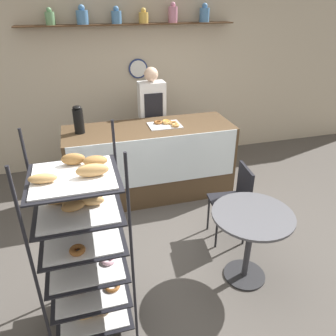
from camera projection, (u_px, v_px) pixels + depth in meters
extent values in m
plane|color=#4C4742|center=(180.00, 257.00, 3.54)|extent=(14.00, 14.00, 0.00)
cube|color=beige|center=(131.00, 80.00, 5.12)|extent=(10.00, 0.06, 2.70)
cube|color=#4C331E|center=(130.00, 24.00, 4.62)|extent=(3.08, 0.24, 0.02)
cylinder|color=#669966|center=(50.00, 18.00, 4.32)|extent=(0.12, 0.12, 0.16)
sphere|color=#669966|center=(49.00, 10.00, 4.27)|extent=(0.07, 0.07, 0.07)
cylinder|color=#4C7FB2|center=(82.00, 17.00, 4.42)|extent=(0.16, 0.16, 0.18)
sphere|color=#4C7FB2|center=(81.00, 8.00, 4.36)|extent=(0.09, 0.09, 0.09)
cylinder|color=#4C7FB2|center=(116.00, 17.00, 4.53)|extent=(0.14, 0.14, 0.16)
sphere|color=#4C7FB2|center=(116.00, 9.00, 4.48)|extent=(0.08, 0.08, 0.08)
cylinder|color=gold|center=(144.00, 18.00, 4.63)|extent=(0.13, 0.13, 0.14)
sphere|color=gold|center=(143.00, 10.00, 4.59)|extent=(0.07, 0.07, 0.07)
cylinder|color=#CC7F99|center=(173.00, 15.00, 4.72)|extent=(0.13, 0.13, 0.21)
sphere|color=#CC7F99|center=(173.00, 5.00, 4.66)|extent=(0.07, 0.07, 0.07)
cylinder|color=#4C7FB2|center=(204.00, 15.00, 4.84)|extent=(0.15, 0.15, 0.19)
sphere|color=#4C7FB2|center=(205.00, 6.00, 4.79)|extent=(0.08, 0.08, 0.08)
cylinder|color=navy|center=(138.00, 69.00, 5.03)|extent=(0.29, 0.03, 0.29)
cylinder|color=white|center=(138.00, 69.00, 5.01)|extent=(0.25, 0.00, 0.25)
cube|color=#4C3823|center=(150.00, 162.00, 4.48)|extent=(2.21, 0.76, 1.00)
cube|color=silver|center=(157.00, 162.00, 4.07)|extent=(2.12, 0.01, 0.64)
cylinder|color=black|center=(36.00, 281.00, 2.14)|extent=(0.02, 0.02, 1.70)
cylinder|color=black|center=(132.00, 262.00, 2.30)|extent=(0.02, 0.02, 1.70)
cylinder|color=black|center=(41.00, 227.00, 2.64)|extent=(0.02, 0.02, 1.70)
cylinder|color=black|center=(120.00, 214.00, 2.80)|extent=(0.02, 0.02, 1.70)
cube|color=black|center=(94.00, 309.00, 2.81)|extent=(0.61, 0.56, 0.01)
cube|color=white|center=(94.00, 308.00, 2.80)|extent=(0.54, 0.50, 0.01)
ellipsoid|color=#B27F47|center=(101.00, 310.00, 2.73)|extent=(0.20, 0.09, 0.08)
ellipsoid|color=tan|center=(89.00, 312.00, 2.71)|extent=(0.23, 0.14, 0.08)
cube|color=black|center=(90.00, 288.00, 2.69)|extent=(0.61, 0.56, 0.01)
cube|color=white|center=(90.00, 287.00, 2.68)|extent=(0.54, 0.50, 0.01)
torus|color=brown|center=(94.00, 279.00, 2.72)|extent=(0.12, 0.12, 0.03)
torus|color=brown|center=(112.00, 286.00, 2.66)|extent=(0.13, 0.13, 0.03)
torus|color=#EAB2C1|center=(81.00, 283.00, 2.69)|extent=(0.12, 0.12, 0.04)
torus|color=#EAB2C1|center=(99.00, 278.00, 2.74)|extent=(0.11, 0.11, 0.03)
torus|color=brown|center=(76.00, 287.00, 2.65)|extent=(0.14, 0.14, 0.04)
cube|color=black|center=(87.00, 264.00, 2.57)|extent=(0.61, 0.56, 0.01)
cube|color=white|center=(87.00, 263.00, 2.56)|extent=(0.54, 0.50, 0.01)
torus|color=silver|center=(74.00, 260.00, 2.56)|extent=(0.12, 0.12, 0.03)
torus|color=tan|center=(106.00, 247.00, 2.69)|extent=(0.13, 0.13, 0.04)
torus|color=#EAB2C1|center=(109.00, 260.00, 2.56)|extent=(0.11, 0.11, 0.03)
cube|color=black|center=(83.00, 238.00, 2.45)|extent=(0.61, 0.56, 0.01)
cube|color=white|center=(83.00, 237.00, 2.44)|extent=(0.54, 0.50, 0.01)
torus|color=brown|center=(81.00, 226.00, 2.51)|extent=(0.11, 0.11, 0.03)
torus|color=brown|center=(77.00, 250.00, 2.28)|extent=(0.11, 0.11, 0.04)
cube|color=black|center=(78.00, 209.00, 2.33)|extent=(0.61, 0.56, 0.01)
cube|color=white|center=(78.00, 208.00, 2.32)|extent=(0.54, 0.50, 0.01)
ellipsoid|color=tan|center=(90.00, 200.00, 2.33)|extent=(0.22, 0.14, 0.08)
ellipsoid|color=#B27F47|center=(60.00, 199.00, 2.36)|extent=(0.23, 0.12, 0.07)
ellipsoid|color=olive|center=(91.00, 194.00, 2.39)|extent=(0.20, 0.08, 0.08)
ellipsoid|color=#B27F47|center=(73.00, 206.00, 2.27)|extent=(0.17, 0.11, 0.07)
ellipsoid|color=#B27F47|center=(75.00, 202.00, 2.32)|extent=(0.19, 0.13, 0.06)
cube|color=black|center=(74.00, 178.00, 2.21)|extent=(0.61, 0.56, 0.01)
cube|color=white|center=(73.00, 176.00, 2.20)|extent=(0.54, 0.50, 0.01)
ellipsoid|color=olive|center=(73.00, 159.00, 2.32)|extent=(0.18, 0.09, 0.09)
ellipsoid|color=tan|center=(43.00, 178.00, 2.10)|extent=(0.19, 0.09, 0.06)
ellipsoid|color=olive|center=(95.00, 161.00, 2.31)|extent=(0.18, 0.12, 0.07)
ellipsoid|color=tan|center=(92.00, 170.00, 2.17)|extent=(0.22, 0.09, 0.09)
cube|color=#282833|center=(153.00, 147.00, 5.01)|extent=(0.23, 0.19, 0.93)
cube|color=silver|center=(152.00, 100.00, 4.67)|extent=(0.38, 0.22, 0.52)
cube|color=black|center=(154.00, 109.00, 4.62)|extent=(0.26, 0.01, 0.44)
sphere|color=beige|center=(151.00, 74.00, 4.51)|extent=(0.20, 0.20, 0.20)
cylinder|color=#262628|center=(244.00, 275.00, 3.30)|extent=(0.41, 0.41, 0.02)
cylinder|color=#333338|center=(248.00, 246.00, 3.13)|extent=(0.06, 0.06, 0.71)
cylinder|color=#4C4C51|center=(253.00, 215.00, 2.96)|extent=(0.75, 0.75, 0.02)
cylinder|color=black|center=(208.00, 213.00, 3.86)|extent=(0.02, 0.02, 0.47)
cylinder|color=black|center=(217.00, 230.00, 3.58)|extent=(0.02, 0.02, 0.47)
cylinder|color=black|center=(235.00, 210.00, 3.91)|extent=(0.02, 0.02, 0.47)
cylinder|color=black|center=(245.00, 227.00, 3.63)|extent=(0.02, 0.02, 0.47)
cube|color=black|center=(228.00, 202.00, 3.63)|extent=(0.42, 0.42, 0.03)
cube|color=black|center=(245.00, 184.00, 3.56)|extent=(0.07, 0.36, 0.40)
cylinder|color=black|center=(79.00, 121.00, 4.00)|extent=(0.12, 0.12, 0.31)
ellipsoid|color=black|center=(77.00, 108.00, 3.92)|extent=(0.11, 0.11, 0.05)
cube|color=silver|center=(165.00, 125.00, 4.30)|extent=(0.42, 0.31, 0.01)
torus|color=tan|center=(173.00, 123.00, 4.32)|extent=(0.12, 0.12, 0.03)
torus|color=gold|center=(166.00, 121.00, 4.37)|extent=(0.10, 0.10, 0.03)
torus|color=brown|center=(158.00, 122.00, 4.33)|extent=(0.11, 0.11, 0.03)
torus|color=tan|center=(167.00, 122.00, 4.33)|extent=(0.11, 0.11, 0.03)
torus|color=brown|center=(168.00, 122.00, 4.34)|extent=(0.11, 0.11, 0.03)
torus|color=tan|center=(176.00, 125.00, 4.23)|extent=(0.11, 0.11, 0.04)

